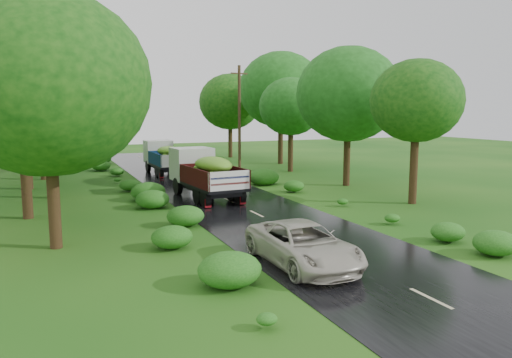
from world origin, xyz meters
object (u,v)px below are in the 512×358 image
truck_near (204,171)px  utility_pole (239,118)px  truck_far (164,156)px  car (303,245)px

truck_near → utility_pole: (6.14, 10.12, 2.82)m
truck_far → utility_pole: 6.71m
truck_far → car: 25.13m
car → utility_pole: 24.78m
car → utility_pole: utility_pole is taller
car → truck_near: bearing=85.8°
utility_pole → truck_near: bearing=-130.2°
car → utility_pole: (6.92, 23.51, 3.68)m
truck_near → utility_pole: utility_pole is taller
truck_far → utility_pole: (5.82, -1.58, 2.95)m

